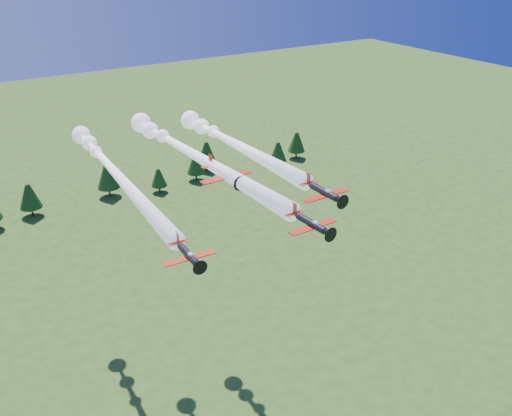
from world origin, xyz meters
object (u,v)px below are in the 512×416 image
plane_lead (190,152)px  plane_right (231,141)px  plane_slot (225,174)px  plane_left (113,170)px

plane_lead → plane_right: 10.75m
plane_slot → plane_lead: bearing=88.8°
plane_left → plane_right: plane_right is taller
plane_left → plane_slot: plane_slot is taller
plane_right → plane_slot: 18.08m
plane_left → plane_right: 21.22m
plane_lead → plane_slot: size_ratio=6.23×
plane_lead → plane_slot: plane_lead is taller
plane_right → plane_left: bearing=156.3°
plane_left → plane_right: size_ratio=1.29×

